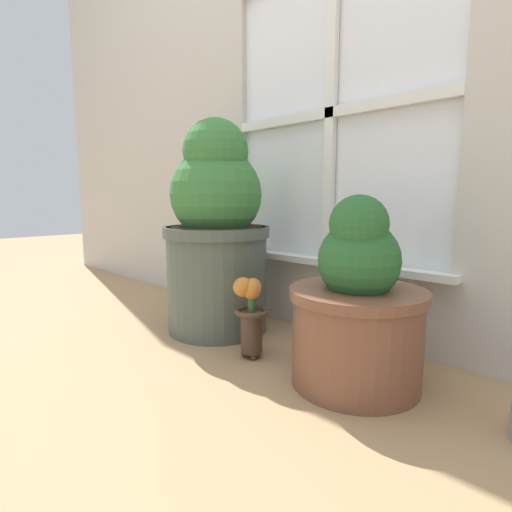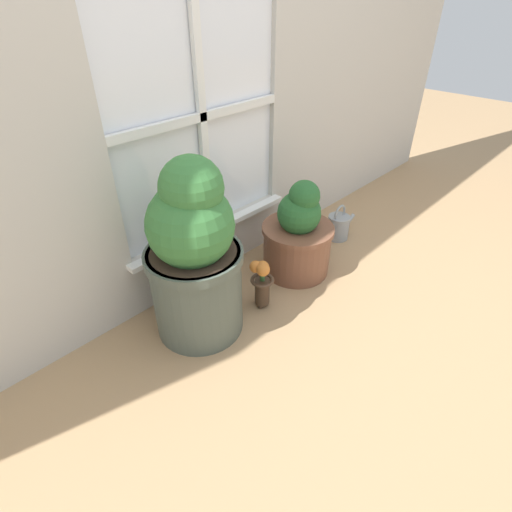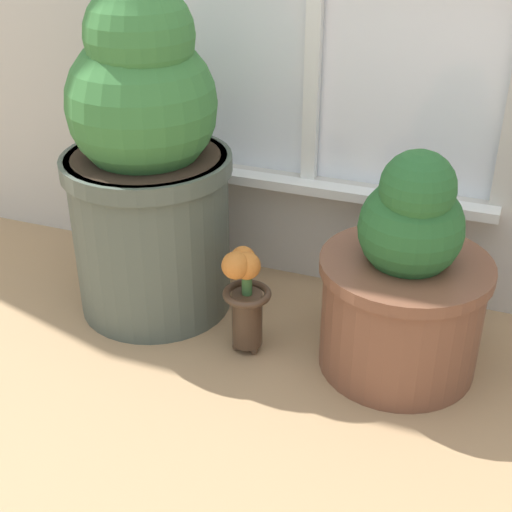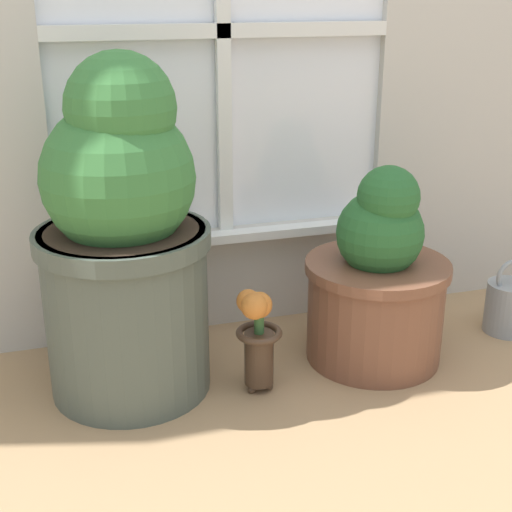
# 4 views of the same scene
# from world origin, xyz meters

# --- Properties ---
(ground_plane) EXTENTS (10.00, 10.00, 0.00)m
(ground_plane) POSITION_xyz_m (0.00, 0.00, 0.00)
(ground_plane) COLOR tan
(potted_plant_left) EXTENTS (0.40, 0.40, 0.79)m
(potted_plant_left) POSITION_xyz_m (-0.31, 0.33, 0.37)
(potted_plant_left) COLOR #4C564C
(potted_plant_left) RESTS_ON ground_plane
(potted_plant_right) EXTENTS (0.36, 0.36, 0.51)m
(potted_plant_right) POSITION_xyz_m (0.31, 0.30, 0.21)
(potted_plant_right) COLOR brown
(potted_plant_right) RESTS_ON ground_plane
(flower_vase) EXTENTS (0.11, 0.11, 0.26)m
(flower_vase) POSITION_xyz_m (-0.03, 0.23, 0.15)
(flower_vase) COLOR #473323
(flower_vase) RESTS_ON ground_plane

